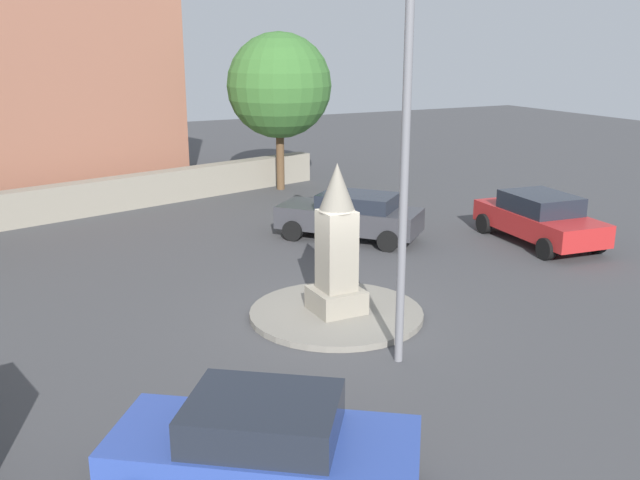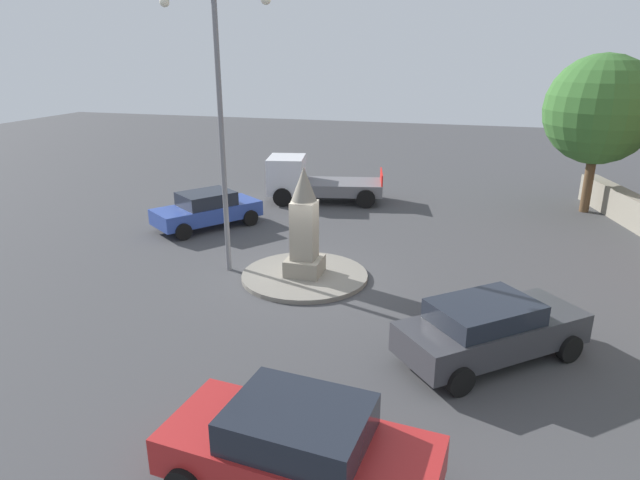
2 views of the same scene
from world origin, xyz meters
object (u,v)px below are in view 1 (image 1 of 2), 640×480
car_blue_passing (264,446)px  tree_mid_cluster (279,86)px  car_red_parked_left (539,218)px  monument (337,246)px  car_dark_grey_far_side (351,215)px  corner_building (29,81)px  streetlamp (407,91)px

car_blue_passing → tree_mid_cluster: 20.93m
car_red_parked_left → tree_mid_cluster: bearing=-160.8°
monument → car_red_parked_left: size_ratio=0.74×
car_dark_grey_far_side → tree_mid_cluster: size_ratio=0.70×
monument → car_blue_passing: monument is taller
corner_building → streetlamp: bearing=12.7°
streetlamp → tree_mid_cluster: (-16.08, 4.54, -0.92)m
streetlamp → monument: bearing=-179.8°
monument → car_dark_grey_far_side: bearing=148.0°
streetlamp → car_dark_grey_far_side: streetlamp is taller
car_dark_grey_far_side → corner_building: 14.75m
streetlamp → car_red_parked_left: size_ratio=1.91×
corner_building → tree_mid_cluster: bearing=67.0°
car_dark_grey_far_side → car_red_parked_left: size_ratio=0.97×
monument → car_red_parked_left: (-2.53, 8.38, -0.88)m
monument → corner_building: bearing=-165.5°
tree_mid_cluster → corner_building: bearing=-113.0°
car_dark_grey_far_side → car_red_parked_left: bearing=59.4°
monument → car_dark_grey_far_side: size_ratio=0.76×
streetlamp → car_blue_passing: 6.52m
streetlamp → tree_mid_cluster: bearing=164.2°
car_blue_passing → car_red_parked_left: bearing=122.5°
monument → tree_mid_cluster: (-13.52, 4.55, 2.58)m
car_dark_grey_far_side → car_blue_passing: 13.03m
streetlamp → corner_building: size_ratio=0.88×
car_blue_passing → corner_building: 22.96m
monument → car_dark_grey_far_side: monument is taller
monument → corner_building: size_ratio=0.34×
streetlamp → tree_mid_cluster: streetlamp is taller
car_red_parked_left → tree_mid_cluster: size_ratio=0.71×
monument → corner_building: corner_building is taller
corner_building → tree_mid_cluster: (3.83, 9.05, -0.22)m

